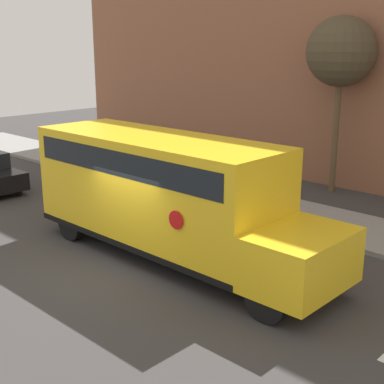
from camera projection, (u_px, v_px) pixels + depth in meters
The scene contains 5 objects.
ground_plane at pixel (128, 267), 13.88m from camera, with size 60.00×60.00×0.00m, color #3A3838.
sidewalk_strip at pixel (274, 210), 18.40m from camera, with size 44.00×3.00×0.15m.
building_backdrop at pixel (377, 8), 21.10m from camera, with size 32.00×4.00×13.89m.
school_bus at pixel (165, 190), 14.17m from camera, with size 9.17×2.57×3.25m.
tree_far_sidewalk at pixel (341, 53), 19.54m from camera, with size 2.57×2.57×6.60m.
Camera 1 is at (10.06, -8.17, 5.59)m, focal length 50.00 mm.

